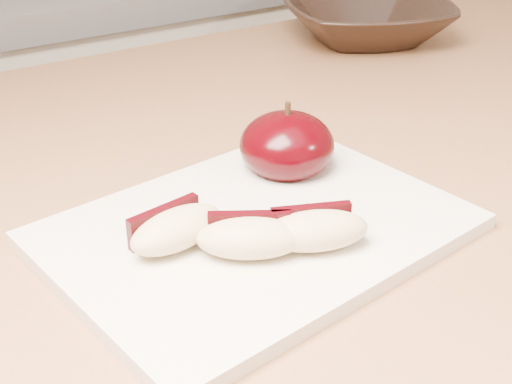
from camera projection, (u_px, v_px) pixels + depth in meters
cutting_board at (256, 230)px, 0.50m from camera, size 0.30×0.24×0.01m
apple_half at (287, 145)px, 0.56m from camera, size 0.10×0.10×0.06m
apple_wedge_a at (175, 228)px, 0.47m from camera, size 0.07×0.04×0.03m
apple_wedge_b at (250, 237)px, 0.46m from camera, size 0.08×0.06×0.03m
apple_wedge_c at (316, 229)px, 0.46m from camera, size 0.08×0.06×0.03m
bowl at (366, 20)px, 0.90m from camera, size 0.27×0.27×0.05m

